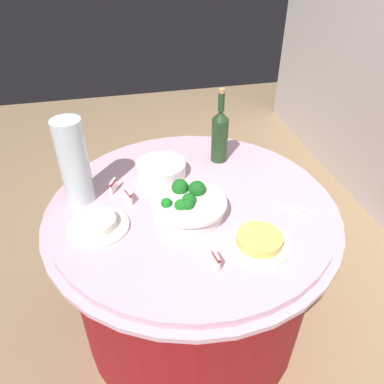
# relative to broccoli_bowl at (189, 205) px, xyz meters

# --- Properties ---
(ground_plane) EXTENTS (6.00, 6.00, 0.00)m
(ground_plane) POSITION_rel_broccoli_bowl_xyz_m (-0.06, 0.03, -0.78)
(ground_plane) COLOR #9E7F5B
(buffet_table) EXTENTS (1.16, 1.16, 0.74)m
(buffet_table) POSITION_rel_broccoli_bowl_xyz_m (-0.06, 0.03, -0.40)
(buffet_table) COLOR maroon
(buffet_table) RESTS_ON ground_plane
(broccoli_bowl) EXTENTS (0.28, 0.28, 0.11)m
(broccoli_bowl) POSITION_rel_broccoli_bowl_xyz_m (0.00, 0.00, 0.00)
(broccoli_bowl) COLOR white
(broccoli_bowl) RESTS_ON buffet_table
(plate_stack) EXTENTS (0.21, 0.21, 0.06)m
(plate_stack) POSITION_rel_broccoli_bowl_xyz_m (-0.28, -0.06, -0.01)
(plate_stack) COLOR white
(plate_stack) RESTS_ON buffet_table
(wine_bottle) EXTENTS (0.07, 0.07, 0.34)m
(wine_bottle) POSITION_rel_broccoli_bowl_xyz_m (-0.35, 0.22, 0.09)
(wine_bottle) COLOR #1F3B1D
(wine_bottle) RESTS_ON buffet_table
(decorative_fruit_vase) EXTENTS (0.11, 0.11, 0.34)m
(decorative_fruit_vase) POSITION_rel_broccoli_bowl_xyz_m (-0.18, -0.40, 0.12)
(decorative_fruit_vase) COLOR silver
(decorative_fruit_vase) RESTS_ON buffet_table
(serving_tongs) EXTENTS (0.14, 0.15, 0.01)m
(serving_tongs) POSITION_rel_broccoli_bowl_xyz_m (0.06, 0.38, -0.04)
(serving_tongs) COLOR silver
(serving_tongs) RESTS_ON buffet_table
(food_plate_noodles) EXTENTS (0.22, 0.22, 0.04)m
(food_plate_noodles) POSITION_rel_broccoli_bowl_xyz_m (0.22, 0.20, -0.02)
(food_plate_noodles) COLOR white
(food_plate_noodles) RESTS_ON buffet_table
(food_plate_rice) EXTENTS (0.22, 0.22, 0.04)m
(food_plate_rice) POSITION_rel_broccoli_bowl_xyz_m (0.01, -0.33, -0.02)
(food_plate_rice) COLOR white
(food_plate_rice) RESTS_ON buffet_table
(label_placard_front) EXTENTS (0.05, 0.02, 0.05)m
(label_placard_front) POSITION_rel_broccoli_bowl_xyz_m (-0.12, -0.21, -0.01)
(label_placard_front) COLOR white
(label_placard_front) RESTS_ON buffet_table
(label_placard_mid) EXTENTS (0.05, 0.02, 0.05)m
(label_placard_mid) POSITION_rel_broccoli_bowl_xyz_m (0.28, 0.02, -0.01)
(label_placard_mid) COLOR white
(label_placard_mid) RESTS_ON buffet_table
(label_placard_rear) EXTENTS (0.05, 0.03, 0.05)m
(label_placard_rear) POSITION_rel_broccoli_bowl_xyz_m (-0.20, -0.27, -0.01)
(label_placard_rear) COLOR white
(label_placard_rear) RESTS_ON buffet_table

